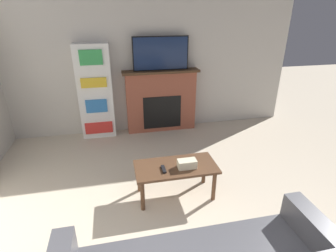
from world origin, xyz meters
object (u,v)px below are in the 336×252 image
(fireplace, at_px, (161,101))
(coffee_table, at_px, (176,170))
(tv, at_px, (161,54))
(bookshelf, at_px, (96,92))

(fireplace, xyz_separation_m, coffee_table, (-0.20, -1.99, -0.21))
(tv, distance_m, coffee_table, 2.25)
(fireplace, relative_size, bookshelf, 0.84)
(fireplace, distance_m, tv, 0.86)
(coffee_table, xyz_separation_m, bookshelf, (-0.96, 1.97, 0.45))
(coffee_table, distance_m, bookshelf, 2.24)
(fireplace, relative_size, tv, 1.41)
(tv, bearing_deg, coffee_table, -95.75)
(tv, xyz_separation_m, bookshelf, (-1.16, -0.00, -0.62))
(coffee_table, bearing_deg, bookshelf, 116.06)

